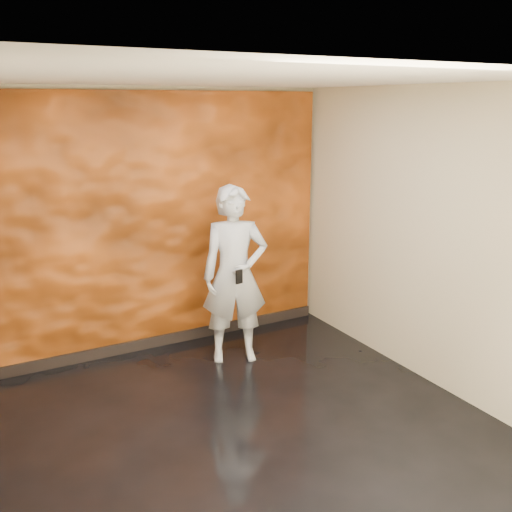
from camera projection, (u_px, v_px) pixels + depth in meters
The scene contains 5 objects.
room at pixel (240, 268), 4.41m from camera, with size 4.02×4.02×2.81m.
feature_wall at pixel (156, 224), 6.08m from camera, with size 3.90×0.06×2.75m, color #D65E19.
baseboard at pixel (163, 340), 6.39m from camera, with size 3.90×0.04×0.12m, color black.
man at pixel (235, 275), 5.84m from camera, with size 0.67×0.44×1.85m, color #8D939C.
phone at pixel (239, 277), 5.60m from camera, with size 0.08×0.02×0.14m, color black.
Camera 1 is at (-1.93, -3.77, 2.64)m, focal length 40.00 mm.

